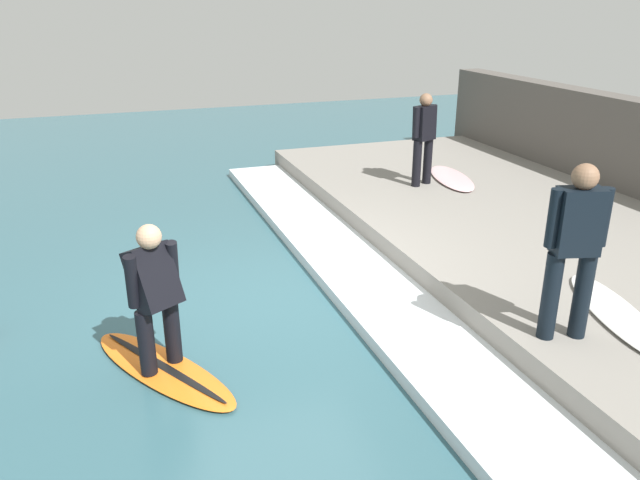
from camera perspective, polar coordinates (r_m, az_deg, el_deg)
ground_plane at (r=7.30m, az=-4.00°, el=-5.64°), size 28.00×28.00×0.00m
concrete_ledge at (r=8.93m, az=20.39°, el=-0.49°), size 4.40×11.80×0.38m
wave_foam_crest at (r=7.61m, az=4.18°, el=-3.89°), size 1.03×11.21×0.14m
surfboard_riding at (r=6.18m, az=-14.17°, el=-11.33°), size 1.44×1.96×0.07m
surfer_riding at (r=5.80m, az=-14.88°, el=-4.51°), size 0.53×0.54×1.42m
surfer_waiting_near at (r=5.86m, az=22.26°, el=-0.30°), size 0.54×0.32×1.63m
surfboard_waiting_near at (r=6.82m, az=25.44°, el=-6.01°), size 0.98×1.86×0.06m
surfer_waiting_far at (r=10.42m, az=9.48°, el=9.50°), size 0.48×0.34×1.51m
surfboard_waiting_far at (r=11.00m, az=11.95°, el=5.58°), size 0.96×1.77×0.06m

